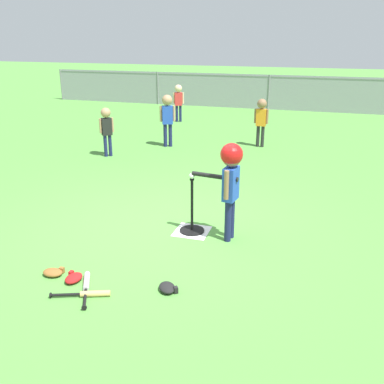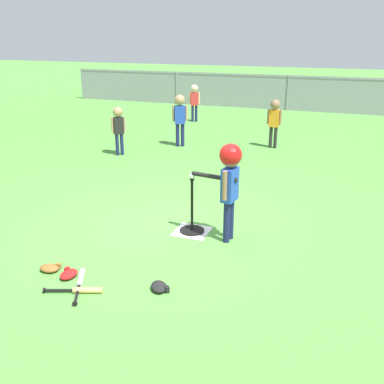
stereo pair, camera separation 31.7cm
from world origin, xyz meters
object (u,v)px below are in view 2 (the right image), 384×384
(fielder_deep_center, at_px, (274,117))
(glove_near_bats, at_px, (159,287))
(fielder_near_left, at_px, (194,98))
(spare_bat_silver, at_px, (80,281))
(spare_bat_wood, at_px, (81,290))
(batting_tee, at_px, (192,223))
(glove_tossed_aside, at_px, (69,274))
(fielder_deep_left, at_px, (180,113))
(glove_by_plate, at_px, (50,268))
(fielder_near_right, at_px, (118,124))
(baseball_on_tee, at_px, (192,176))
(batter_child, at_px, (230,173))

(fielder_deep_center, bearing_deg, glove_near_bats, -89.73)
(fielder_near_left, distance_m, spare_bat_silver, 8.96)
(spare_bat_wood, bearing_deg, spare_bat_silver, 128.62)
(batting_tee, xyz_separation_m, glove_tossed_aside, (-0.83, -1.53, -0.08))
(fielder_deep_left, distance_m, glove_by_plate, 5.80)
(fielder_near_right, relative_size, spare_bat_silver, 1.74)
(fielder_deep_left, relative_size, spare_bat_wood, 2.05)
(fielder_near_right, xyz_separation_m, glove_tossed_aside, (1.95, -4.57, -0.62))
(fielder_near_right, xyz_separation_m, glove_by_plate, (1.68, -4.54, -0.62))
(glove_near_bats, distance_m, glove_tossed_aside, 1.01)
(batting_tee, xyz_separation_m, fielder_deep_left, (-1.87, 4.21, 0.63))
(fielder_near_left, distance_m, glove_by_plate, 8.76)
(glove_by_plate, xyz_separation_m, glove_near_bats, (1.28, 0.08, 0.00))
(fielder_deep_center, height_order, glove_by_plate, fielder_deep_center)
(glove_tossed_aside, bearing_deg, fielder_deep_left, 100.28)
(batting_tee, distance_m, baseball_on_tee, 0.65)
(batter_child, xyz_separation_m, fielder_deep_left, (-2.38, 4.28, -0.13))
(spare_bat_silver, distance_m, spare_bat_wood, 0.18)
(fielder_deep_left, distance_m, spare_bat_wood, 6.14)
(fielder_near_right, relative_size, glove_by_plate, 4.63)
(fielder_deep_left, height_order, spare_bat_wood, fielder_deep_left)
(batter_child, relative_size, fielder_near_right, 1.21)
(fielder_near_right, relative_size, glove_tossed_aside, 4.54)
(fielder_near_left, xyz_separation_m, glove_by_plate, (1.50, -8.61, -0.65))
(fielder_deep_center, relative_size, glove_near_bats, 3.98)
(fielder_deep_center, height_order, glove_near_bats, fielder_deep_center)
(batting_tee, relative_size, glove_by_plate, 3.31)
(fielder_deep_center, bearing_deg, spare_bat_silver, -96.98)
(glove_by_plate, bearing_deg, fielder_deep_center, 78.81)
(fielder_deep_center, height_order, spare_bat_silver, fielder_deep_center)
(batting_tee, distance_m, batter_child, 0.92)
(fielder_near_left, bearing_deg, glove_tossed_aside, -78.45)
(fielder_deep_left, xyz_separation_m, spare_bat_silver, (1.23, -5.81, -0.72))
(batting_tee, height_order, baseball_on_tee, baseball_on_tee)
(fielder_near_left, bearing_deg, fielder_deep_left, -75.96)
(batting_tee, distance_m, fielder_deep_left, 4.65)
(fielder_near_left, xyz_separation_m, spare_bat_wood, (2.07, -8.85, -0.65))
(batting_tee, bearing_deg, fielder_deep_center, 88.25)
(baseball_on_tee, distance_m, batter_child, 0.52)
(batting_tee, distance_m, fielder_near_left, 7.59)
(batting_tee, xyz_separation_m, batter_child, (0.51, -0.07, 0.76))
(batting_tee, bearing_deg, fielder_near_left, 110.05)
(baseball_on_tee, xyz_separation_m, spare_bat_silver, (-0.64, -1.60, -0.74))
(baseball_on_tee, bearing_deg, fielder_near_left, 110.05)
(spare_bat_silver, xyz_separation_m, glove_by_plate, (-0.46, 0.11, 0.01))
(batter_child, relative_size, glove_near_bats, 4.55)
(batting_tee, relative_size, spare_bat_silver, 1.25)
(batting_tee, height_order, spare_bat_wood, batting_tee)
(fielder_near_right, xyz_separation_m, glove_near_bats, (2.96, -4.46, -0.62))
(baseball_on_tee, distance_m, glove_tossed_aside, 1.89)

